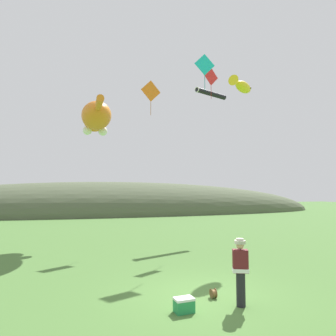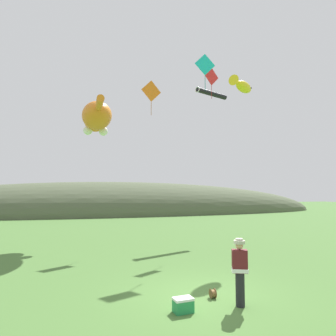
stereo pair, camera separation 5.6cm
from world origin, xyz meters
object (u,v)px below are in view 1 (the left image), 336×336
(festival_attendant, at_px, (240,270))
(kite_giant_cat, at_px, (96,118))
(kite_fish_windsock, at_px, (242,86))
(kite_diamond_red, at_px, (211,77))
(kite_tube_streamer, at_px, (211,94))
(picnic_cooler, at_px, (184,305))
(kite_diamond_orange, at_px, (151,91))
(kite_diamond_teal, at_px, (205,65))
(kite_spool, at_px, (213,293))

(festival_attendant, xyz_separation_m, kite_giant_cat, (-3.45, 11.49, 6.62))
(kite_fish_windsock, distance_m, kite_diamond_red, 3.96)
(kite_fish_windsock, distance_m, kite_tube_streamer, 6.50)
(kite_tube_streamer, bearing_deg, kite_giant_cat, -168.34)
(picnic_cooler, relative_size, kite_diamond_orange, 0.22)
(kite_tube_streamer, height_order, kite_diamond_orange, kite_tube_streamer)
(kite_diamond_red, xyz_separation_m, kite_diamond_orange, (-3.88, 0.94, -1.04))
(kite_tube_streamer, bearing_deg, kite_diamond_orange, -160.77)
(kite_tube_streamer, bearing_deg, picnic_cooler, -116.78)
(kite_giant_cat, relative_size, kite_diamond_teal, 2.88)
(kite_giant_cat, bearing_deg, festival_attendant, -73.27)
(festival_attendant, height_order, kite_tube_streamer, kite_tube_streamer)
(picnic_cooler, xyz_separation_m, kite_diamond_teal, (4.07, 8.19, 10.11))
(kite_diamond_orange, bearing_deg, kite_diamond_teal, -53.05)
(kite_diamond_teal, bearing_deg, kite_tube_streamer, 62.62)
(festival_attendant, relative_size, kite_tube_streamer, 0.59)
(kite_spool, height_order, kite_diamond_teal, kite_diamond_teal)
(kite_tube_streamer, relative_size, kite_diamond_teal, 1.38)
(festival_attendant, relative_size, picnic_cooler, 3.39)
(kite_fish_windsock, bearing_deg, festival_attendant, -120.58)
(kite_fish_windsock, relative_size, kite_diamond_orange, 0.88)
(kite_giant_cat, distance_m, kite_diamond_orange, 4.02)
(picnic_cooler, distance_m, kite_tube_streamer, 18.01)
(kite_diamond_orange, bearing_deg, kite_tube_streamer, 19.23)
(festival_attendant, relative_size, kite_diamond_orange, 0.76)
(kite_fish_windsock, relative_size, kite_diamond_red, 0.95)
(kite_fish_windsock, height_order, kite_diamond_red, kite_diamond_red)
(kite_giant_cat, distance_m, kite_diamond_teal, 7.31)
(kite_diamond_red, height_order, kite_diamond_orange, kite_diamond_red)
(kite_diamond_red, distance_m, kite_diamond_teal, 2.75)
(kite_giant_cat, relative_size, kite_tube_streamer, 2.09)
(kite_fish_windsock, distance_m, kite_diamond_orange, 6.13)
(kite_giant_cat, distance_m, kite_fish_windsock, 8.91)
(kite_fish_windsock, height_order, kite_diamond_teal, kite_diamond_teal)
(kite_giant_cat, height_order, kite_fish_windsock, kite_fish_windsock)
(picnic_cooler, xyz_separation_m, kite_diamond_orange, (1.61, 11.46, 9.40))
(festival_attendant, height_order, kite_diamond_teal, kite_diamond_teal)
(kite_diamond_red, relative_size, kite_diamond_teal, 0.99)
(kite_diamond_orange, bearing_deg, kite_fish_windsock, -47.15)
(kite_spool, bearing_deg, kite_diamond_red, 65.98)
(kite_diamond_red, bearing_deg, kite_fish_windsock, -85.92)
(kite_spool, xyz_separation_m, kite_tube_streamer, (5.55, 12.51, 10.29))
(festival_attendant, bearing_deg, kite_giant_cat, 106.73)
(kite_giant_cat, relative_size, kite_diamond_orange, 2.68)
(kite_fish_windsock, bearing_deg, kite_diamond_teal, 144.65)
(kite_diamond_orange, bearing_deg, kite_giant_cat, 179.94)
(kite_spool, relative_size, kite_diamond_orange, 0.11)
(festival_attendant, bearing_deg, kite_fish_windsock, 59.42)
(festival_attendant, bearing_deg, picnic_cooler, 178.71)
(kite_giant_cat, bearing_deg, kite_tube_streamer, 11.66)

